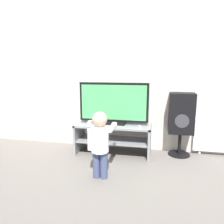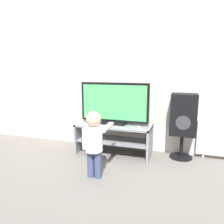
{
  "view_description": "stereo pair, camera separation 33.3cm",
  "coord_description": "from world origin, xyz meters",
  "views": [
    {
      "loc": [
        0.67,
        -3.06,
        1.34
      ],
      "look_at": [
        0.0,
        0.15,
        0.7
      ],
      "focal_mm": 35.0,
      "sensor_mm": 36.0,
      "label": 1
    },
    {
      "loc": [
        1.0,
        -2.97,
        1.34
      ],
      "look_at": [
        0.0,
        0.15,
        0.7
      ],
      "focal_mm": 35.0,
      "sensor_mm": 36.0,
      "label": 2
    }
  ],
  "objects": [
    {
      "name": "ground_plane",
      "position": [
        0.0,
        0.0,
        0.0
      ],
      "size": [
        16.0,
        16.0,
        0.0
      ],
      "primitive_type": "plane",
      "color": "slate"
    },
    {
      "name": "wall_back",
      "position": [
        0.0,
        0.57,
        1.3
      ],
      "size": [
        10.0,
        0.06,
        2.6
      ],
      "color": "silver",
      "rests_on": "ground_plane"
    },
    {
      "name": "tv_stand",
      "position": [
        0.0,
        0.24,
        0.32
      ],
      "size": [
        1.19,
        0.49,
        0.48
      ],
      "color": "gray",
      "rests_on": "ground_plane"
    },
    {
      "name": "television",
      "position": [
        0.0,
        0.27,
        0.81
      ],
      "size": [
        1.1,
        0.2,
        0.66
      ],
      "color": "black",
      "rests_on": "tv_stand"
    },
    {
      "name": "game_console",
      "position": [
        -0.37,
        0.23,
        0.51
      ],
      "size": [
        0.05,
        0.16,
        0.05
      ],
      "color": "white",
      "rests_on": "tv_stand"
    },
    {
      "name": "remote_primary",
      "position": [
        0.43,
        0.11,
        0.49
      ],
      "size": [
        0.06,
        0.13,
        0.03
      ],
      "color": "white",
      "rests_on": "tv_stand"
    },
    {
      "name": "child",
      "position": [
        0.01,
        -0.59,
        0.5
      ],
      "size": [
        0.32,
        0.48,
        0.84
      ],
      "color": "#3F4C72",
      "rests_on": "ground_plane"
    },
    {
      "name": "speaker_tower",
      "position": [
        1.04,
        0.38,
        0.65
      ],
      "size": [
        0.38,
        0.34,
        0.99
      ],
      "color": "black",
      "rests_on": "ground_plane"
    },
    {
      "name": "radiator",
      "position": [
        1.63,
        0.5,
        0.32
      ],
      "size": [
        0.75,
        0.08,
        0.58
      ],
      "color": "white",
      "rests_on": "ground_plane"
    }
  ]
}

